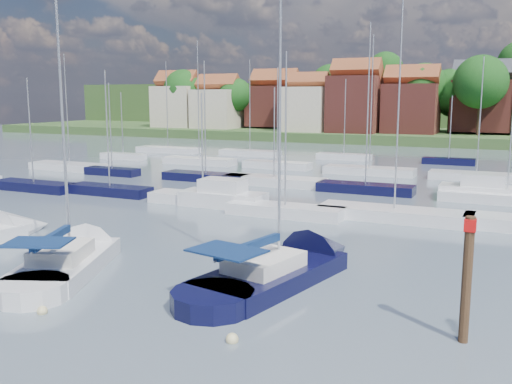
% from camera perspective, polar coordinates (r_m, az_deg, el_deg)
% --- Properties ---
extents(ground, '(260.00, 260.00, 0.00)m').
position_cam_1_polar(ground, '(62.51, 9.71, 1.36)').
color(ground, '#4B5966').
rests_on(ground, ground).
extents(sailboat_centre, '(7.53, 12.57, 16.60)m').
position_cam_1_polar(sailboat_centre, '(31.83, -17.40, -6.23)').
color(sailboat_centre, silver).
rests_on(sailboat_centre, ground).
extents(sailboat_navy, '(6.23, 13.83, 18.45)m').
position_cam_1_polar(sailboat_navy, '(28.72, 3.73, -7.52)').
color(sailboat_navy, black).
rests_on(sailboat_navy, ground).
extents(timber_piling, '(0.40, 0.40, 6.89)m').
position_cam_1_polar(timber_piling, '(22.07, 20.19, -10.50)').
color(timber_piling, '#4C331E').
rests_on(timber_piling, ground).
extents(buoy_c, '(0.51, 0.51, 0.51)m').
position_cam_1_polar(buoy_c, '(28.66, -19.68, -8.84)').
color(buoy_c, '#D85914').
rests_on(buoy_c, ground).
extents(buoy_d, '(0.44, 0.44, 0.44)m').
position_cam_1_polar(buoy_d, '(25.37, -20.58, -11.31)').
color(buoy_d, beige).
rests_on(buoy_d, ground).
extents(buoy_e, '(0.46, 0.46, 0.46)m').
position_cam_1_polar(buoy_e, '(30.47, 4.12, -7.20)').
color(buoy_e, beige).
rests_on(buoy_e, ground).
extents(buoy_f, '(0.47, 0.47, 0.47)m').
position_cam_1_polar(buoy_f, '(21.31, -2.41, -14.76)').
color(buoy_f, beige).
rests_on(buoy_f, ground).
extents(marina_field, '(79.62, 41.41, 15.93)m').
position_cam_1_polar(marina_field, '(57.32, 10.29, 1.04)').
color(marina_field, silver).
rests_on(marina_field, ground).
extents(far_shore_town, '(212.46, 90.00, 22.27)m').
position_cam_1_polar(far_shore_town, '(153.13, 19.80, 7.45)').
color(far_shore_town, '#3B5128').
rests_on(far_shore_town, ground).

